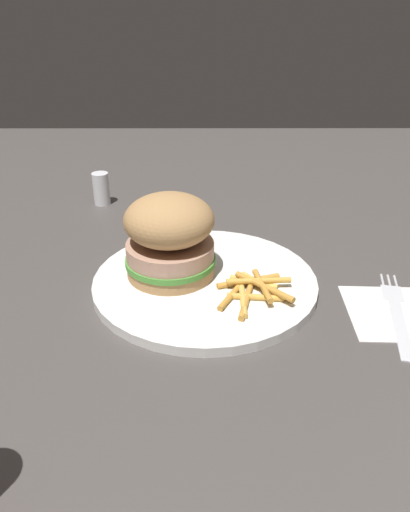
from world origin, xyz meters
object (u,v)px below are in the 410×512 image
object	(u,v)px
salt_shaker	(101,189)
napkin	(397,312)
fries_pile	(254,289)
sandwich	(170,236)
plate	(205,282)
fork	(397,310)

from	to	relation	value
salt_shaker	napkin	bearing A→B (deg)	49.88
fries_pile	napkin	size ratio (longest dim) A/B	0.89
sandwich	salt_shaker	bearing A→B (deg)	-152.79
sandwich	fries_pile	bearing A→B (deg)	64.87
fries_pile	salt_shaker	xyz separation A→B (m)	(-0.31, -0.23, 0.01)
sandwich	napkin	distance (m)	0.28
fries_pile	salt_shaker	world-z (taller)	salt_shaker
sandwich	fries_pile	xyz separation A→B (m)	(0.05, 0.10, -0.05)
fries_pile	napkin	world-z (taller)	fries_pile
fries_pile	plate	bearing A→B (deg)	-121.98
salt_shaker	fries_pile	bearing A→B (deg)	37.17
fries_pile	napkin	distance (m)	0.16
fries_pile	fork	world-z (taller)	fries_pile
napkin	salt_shaker	size ratio (longest dim) A/B	2.00
fries_pile	salt_shaker	size ratio (longest dim) A/B	1.78
sandwich	napkin	bearing A→B (deg)	74.79
sandwich	salt_shaker	world-z (taller)	sandwich
plate	salt_shaker	xyz separation A→B (m)	(-0.27, -0.18, 0.02)
plate	sandwich	xyz separation A→B (m)	(-0.01, -0.04, 0.06)
salt_shaker	plate	bearing A→B (deg)	32.98
napkin	salt_shaker	bearing A→B (deg)	-130.12
fork	salt_shaker	xyz separation A→B (m)	(-0.33, -0.39, 0.02)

